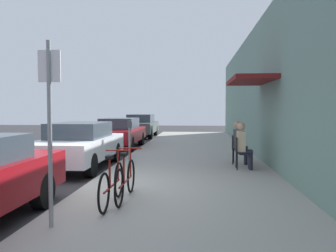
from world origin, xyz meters
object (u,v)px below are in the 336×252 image
(parked_car_1, at_px, (79,144))
(parked_car_3, at_px, (141,125))
(bicycle_1, at_px, (112,184))
(seated_patron_1, at_px, (239,141))
(parking_meter, at_px, (130,139))
(bicycle_0, at_px, (126,180))
(seated_patron_0, at_px, (243,144))
(parked_car_2, at_px, (119,132))
(cafe_chair_0, at_px, (241,151))
(street_sign, at_px, (50,119))
(cafe_chair_1, at_px, (237,147))

(parked_car_1, xyz_separation_m, parked_car_3, (0.00, 11.61, 0.03))
(bicycle_1, relative_size, seated_patron_1, 1.33)
(parking_meter, bearing_deg, bicycle_0, -80.05)
(parked_car_1, distance_m, seated_patron_0, 4.84)
(parked_car_2, xyz_separation_m, cafe_chair_0, (4.75, -5.98, -0.08))
(cafe_chair_0, bearing_deg, street_sign, -123.11)
(parked_car_1, relative_size, seated_patron_0, 3.41)
(seated_patron_0, bearing_deg, cafe_chair_0, 177.66)
(parking_meter, distance_m, cafe_chair_0, 3.25)
(parked_car_2, height_order, seated_patron_1, seated_patron_1)
(parked_car_1, height_order, cafe_chair_0, parked_car_1)
(parked_car_1, bearing_deg, seated_patron_0, -5.95)
(parked_car_1, height_order, parked_car_2, parked_car_1)
(seated_patron_1, bearing_deg, bicycle_0, -120.70)
(cafe_chair_1, bearing_deg, parked_car_1, -175.07)
(parked_car_2, bearing_deg, bicycle_0, -76.61)
(parked_car_2, xyz_separation_m, bicycle_1, (2.08, -9.78, -0.23))
(parked_car_1, distance_m, parking_meter, 1.56)
(street_sign, height_order, bicycle_0, street_sign)
(parked_car_3, height_order, street_sign, street_sign)
(bicycle_1, bearing_deg, seated_patron_1, 59.84)
(parked_car_2, distance_m, seated_patron_1, 7.00)
(seated_patron_1, bearing_deg, parked_car_1, -175.25)
(parked_car_2, distance_m, parked_car_3, 6.12)
(bicycle_0, bearing_deg, seated_patron_0, 53.14)
(cafe_chair_0, relative_size, cafe_chair_1, 1.00)
(parked_car_2, relative_size, parked_car_3, 1.00)
(parked_car_3, distance_m, parking_meter, 11.71)
(bicycle_1, distance_m, cafe_chair_1, 5.42)
(parked_car_2, bearing_deg, bicycle_1, -78.01)
(bicycle_0, bearing_deg, parking_meter, 99.95)
(seated_patron_1, bearing_deg, street_sign, -119.37)
(parked_car_1, xyz_separation_m, parked_car_2, (0.00, 5.48, -0.01))
(seated_patron_0, bearing_deg, parked_car_2, 128.81)
(street_sign, bearing_deg, seated_patron_0, 56.39)
(bicycle_0, relative_size, seated_patron_1, 1.33)
(cafe_chair_0, distance_m, seated_patron_1, 0.92)
(bicycle_1, relative_size, seated_patron_0, 1.33)
(parked_car_2, xyz_separation_m, cafe_chair_1, (4.75, -5.07, -0.08))
(parked_car_3, relative_size, parking_meter, 3.33)
(street_sign, relative_size, bicycle_0, 1.52)
(parked_car_1, distance_m, parked_car_3, 11.61)
(seated_patron_0, bearing_deg, parked_car_1, 174.05)
(parked_car_1, height_order, parking_meter, parking_meter)
(parked_car_1, xyz_separation_m, seated_patron_0, (4.81, -0.50, 0.10))
(parked_car_3, relative_size, seated_patron_0, 3.41)
(cafe_chair_1, height_order, seated_patron_1, seated_patron_1)
(parking_meter, relative_size, seated_patron_0, 1.02)
(bicycle_0, bearing_deg, cafe_chair_1, 59.94)
(parked_car_3, relative_size, bicycle_1, 2.57)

